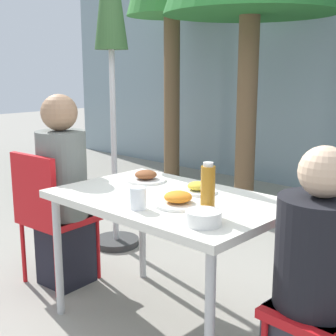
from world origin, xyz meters
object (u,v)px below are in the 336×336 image
chair_left (49,209)px  bottle (208,190)px  drinking_cup (138,198)px  person_right (316,290)px  closed_umbrella (111,16)px  person_left (63,195)px  salad_bowl (203,218)px

chair_left → bottle: size_ratio=3.57×
chair_left → drinking_cup: 0.98m
person_right → chair_left: bearing=6.4°
drinking_cup → bottle: bearing=25.9°
chair_left → closed_umbrella: size_ratio=0.35×
person_left → bottle: size_ratio=5.04×
person_left → bottle: 1.22m
drinking_cup → salad_bowl: (0.37, 0.03, -0.02)m
drinking_cup → salad_bowl: size_ratio=0.68×
salad_bowl → chair_left: bearing=176.7°
chair_left → person_right: bearing=-0.9°
drinking_cup → closed_umbrella: bearing=144.0°
closed_umbrella → bottle: 1.85m
closed_umbrella → bottle: bearing=-25.5°
chair_left → person_right: person_right is taller
drinking_cup → salad_bowl: bearing=4.8°
closed_umbrella → drinking_cup: closed_umbrella is taller
person_right → bottle: (-0.50, -0.07, 0.34)m
closed_umbrella → bottle: closed_umbrella is taller
bottle → chair_left: bearing=-178.2°
chair_left → drinking_cup: (0.94, -0.11, 0.27)m
salad_bowl → closed_umbrella: bearing=152.0°
chair_left → closed_umbrella: closed_umbrella is taller
closed_umbrella → salad_bowl: size_ratio=15.88×
chair_left → person_right: 1.74m
person_right → closed_umbrella: 2.40m
salad_bowl → person_right: bearing=23.2°
closed_umbrella → person_left: bearing=-67.7°
chair_left → drinking_cup: size_ratio=8.26×
person_left → salad_bowl: (1.26, -0.16, 0.17)m
person_left → salad_bowl: bearing=-11.7°
drinking_cup → person_left: bearing=168.1°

